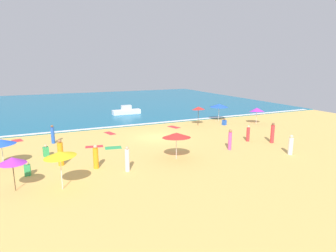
{
  "coord_description": "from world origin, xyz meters",
  "views": [
    {
      "loc": [
        -10.58,
        -25.69,
        7.13
      ],
      "look_at": [
        1.78,
        1.05,
        0.8
      ],
      "focal_mm": 30.56,
      "sensor_mm": 36.0,
      "label": 1
    }
  ],
  "objects_px": {
    "beach_umbrella_1": "(1,142)",
    "beachgoer_9": "(127,159)",
    "beachgoer_1": "(291,145)",
    "small_boat_0": "(126,111)",
    "beachgoer_4": "(96,157)",
    "beachgoer_0": "(272,133)",
    "beachgoer_8": "(61,153)",
    "beachgoer_7": "(224,122)",
    "beachgoer_3": "(230,140)",
    "beachgoer_10": "(27,169)",
    "beach_umbrella_0": "(176,135)",
    "beach_umbrella_3": "(257,110)",
    "beach_umbrella_4": "(12,160)",
    "beachgoer_2": "(46,151)",
    "beachgoer_6": "(248,134)",
    "beach_umbrella_5": "(198,108)",
    "beach_umbrella_6": "(219,106)",
    "beach_umbrella_2": "(60,154)",
    "beachgoer_5": "(53,135)"
  },
  "relations": [
    {
      "from": "beachgoer_9",
      "to": "beachgoer_4",
      "type": "bearing_deg",
      "value": 141.13
    },
    {
      "from": "beachgoer_4",
      "to": "beach_umbrella_6",
      "type": "bearing_deg",
      "value": 31.32
    },
    {
      "from": "beach_umbrella_0",
      "to": "beachgoer_0",
      "type": "bearing_deg",
      "value": 2.41
    },
    {
      "from": "small_boat_0",
      "to": "beachgoer_10",
      "type": "bearing_deg",
      "value": -122.57
    },
    {
      "from": "beach_umbrella_6",
      "to": "beachgoer_2",
      "type": "distance_m",
      "value": 21.88
    },
    {
      "from": "beach_umbrella_3",
      "to": "beachgoer_6",
      "type": "bearing_deg",
      "value": -136.55
    },
    {
      "from": "beachgoer_3",
      "to": "beachgoer_4",
      "type": "height_order",
      "value": "beachgoer_3"
    },
    {
      "from": "beach_umbrella_1",
      "to": "beach_umbrella_4",
      "type": "bearing_deg",
      "value": -78.76
    },
    {
      "from": "beachgoer_8",
      "to": "beachgoer_10",
      "type": "relative_size",
      "value": 2.04
    },
    {
      "from": "beachgoer_3",
      "to": "beachgoer_10",
      "type": "bearing_deg",
      "value": 177.08
    },
    {
      "from": "beach_umbrella_4",
      "to": "beach_umbrella_1",
      "type": "bearing_deg",
      "value": 101.24
    },
    {
      "from": "beachgoer_7",
      "to": "beachgoer_3",
      "type": "bearing_deg",
      "value": -123.24
    },
    {
      "from": "beach_umbrella_0",
      "to": "beachgoer_2",
      "type": "xyz_separation_m",
      "value": [
        -9.11,
        4.95,
        -1.48
      ]
    },
    {
      "from": "beach_umbrella_6",
      "to": "small_boat_0",
      "type": "bearing_deg",
      "value": 134.76
    },
    {
      "from": "beachgoer_9",
      "to": "beachgoer_1",
      "type": "bearing_deg",
      "value": -8.41
    },
    {
      "from": "beach_umbrella_3",
      "to": "beachgoer_0",
      "type": "distance_m",
      "value": 8.85
    },
    {
      "from": "beach_umbrella_1",
      "to": "beach_umbrella_2",
      "type": "bearing_deg",
      "value": -59.36
    },
    {
      "from": "beachgoer_4",
      "to": "beachgoer_10",
      "type": "relative_size",
      "value": 1.8
    },
    {
      "from": "beach_umbrella_5",
      "to": "beachgoer_6",
      "type": "height_order",
      "value": "beach_umbrella_5"
    },
    {
      "from": "beachgoer_3",
      "to": "beachgoer_10",
      "type": "xyz_separation_m",
      "value": [
        -15.61,
        0.8,
        -0.47
      ]
    },
    {
      "from": "beach_umbrella_2",
      "to": "small_boat_0",
      "type": "relative_size",
      "value": 0.58
    },
    {
      "from": "beachgoer_1",
      "to": "beach_umbrella_0",
      "type": "bearing_deg",
      "value": 162.09
    },
    {
      "from": "beach_umbrella_5",
      "to": "beachgoer_5",
      "type": "distance_m",
      "value": 16.32
    },
    {
      "from": "beachgoer_9",
      "to": "beachgoer_8",
      "type": "bearing_deg",
      "value": 141.8
    },
    {
      "from": "beachgoer_2",
      "to": "beachgoer_8",
      "type": "bearing_deg",
      "value": -71.61
    },
    {
      "from": "beach_umbrella_5",
      "to": "beachgoer_0",
      "type": "distance_m",
      "value": 9.9
    },
    {
      "from": "beach_umbrella_5",
      "to": "beach_umbrella_6",
      "type": "distance_m",
      "value": 4.12
    },
    {
      "from": "beachgoer_6",
      "to": "beachgoer_9",
      "type": "height_order",
      "value": "beachgoer_9"
    },
    {
      "from": "beach_umbrella_1",
      "to": "beach_umbrella_3",
      "type": "xyz_separation_m",
      "value": [
        26.85,
        4.14,
        -0.03
      ]
    },
    {
      "from": "beach_umbrella_0",
      "to": "beach_umbrella_6",
      "type": "bearing_deg",
      "value": 43.99
    },
    {
      "from": "beach_umbrella_0",
      "to": "beachgoer_4",
      "type": "relative_size",
      "value": 1.47
    },
    {
      "from": "beach_umbrella_2",
      "to": "beach_umbrella_4",
      "type": "relative_size",
      "value": 1.16
    },
    {
      "from": "beachgoer_1",
      "to": "beachgoer_7",
      "type": "xyz_separation_m",
      "value": [
        2.04,
        11.83,
        -0.41
      ]
    },
    {
      "from": "beach_umbrella_0",
      "to": "beachgoer_2",
      "type": "relative_size",
      "value": 2.61
    },
    {
      "from": "beachgoer_3",
      "to": "beachgoer_2",
      "type": "bearing_deg",
      "value": 161.95
    },
    {
      "from": "beach_umbrella_2",
      "to": "beachgoer_8",
      "type": "bearing_deg",
      "value": 86.14
    },
    {
      "from": "beachgoer_8",
      "to": "beachgoer_0",
      "type": "bearing_deg",
      "value": -5.56
    },
    {
      "from": "beach_umbrella_0",
      "to": "beachgoer_8",
      "type": "bearing_deg",
      "value": 164.86
    },
    {
      "from": "beach_umbrella_1",
      "to": "beachgoer_9",
      "type": "height_order",
      "value": "beach_umbrella_1"
    },
    {
      "from": "beachgoer_1",
      "to": "small_boat_0",
      "type": "distance_m",
      "value": 24.67
    },
    {
      "from": "beachgoer_4",
      "to": "beachgoer_0",
      "type": "bearing_deg",
      "value": -0.39
    },
    {
      "from": "beachgoer_6",
      "to": "beachgoer_8",
      "type": "relative_size",
      "value": 0.79
    },
    {
      "from": "beach_umbrella_0",
      "to": "beach_umbrella_5",
      "type": "relative_size",
      "value": 1.07
    },
    {
      "from": "beachgoer_5",
      "to": "beachgoer_8",
      "type": "bearing_deg",
      "value": -88.65
    },
    {
      "from": "beachgoer_0",
      "to": "beachgoer_7",
      "type": "distance_m",
      "value": 8.58
    },
    {
      "from": "beach_umbrella_3",
      "to": "beachgoer_9",
      "type": "bearing_deg",
      "value": -155.22
    },
    {
      "from": "beachgoer_7",
      "to": "beachgoer_1",
      "type": "bearing_deg",
      "value": -99.8
    },
    {
      "from": "beach_umbrella_2",
      "to": "beach_umbrella_5",
      "type": "xyz_separation_m",
      "value": [
        16.36,
        12.11,
        -0.03
      ]
    },
    {
      "from": "beach_umbrella_0",
      "to": "beach_umbrella_4",
      "type": "relative_size",
      "value": 1.24
    },
    {
      "from": "beach_umbrella_4",
      "to": "beachgoer_7",
      "type": "relative_size",
      "value": 2.42
    }
  ]
}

